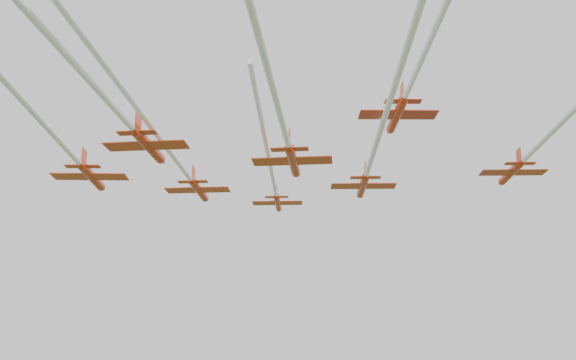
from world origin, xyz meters
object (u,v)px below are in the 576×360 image
at_px(jet_row3_left, 58,140).
at_px(jet_row4_right, 416,72).
at_px(jet_row3_right, 550,134).
at_px(jet_row4_left, 121,115).
at_px(jet_lead, 273,178).
at_px(jet_row2_left, 176,159).
at_px(jet_row3_mid, 283,124).
at_px(jet_row2_right, 375,148).

xyz_separation_m(jet_row3_left, jet_row4_right, (37.55, 2.94, 2.40)).
xyz_separation_m(jet_row3_right, jet_row4_left, (-37.90, -20.30, -0.00)).
xyz_separation_m(jet_lead, jet_row4_left, (-1.83, -32.80, -3.04)).
xyz_separation_m(jet_lead, jet_row3_right, (36.07, -12.50, -3.04)).
xyz_separation_m(jet_row3_left, jet_row3_right, (48.53, 16.51, -0.31)).
distance_m(jet_row2_left, jet_row4_right, 32.42).
xyz_separation_m(jet_row3_mid, jet_row4_right, (14.33, -3.21, 1.77)).
relative_size(jet_lead, jet_row3_left, 0.97).
xyz_separation_m(jet_row3_left, jet_row4_left, (10.63, -3.80, -0.31)).
bearing_deg(jet_lead, jet_row4_left, -112.68).
bearing_deg(jet_row4_left, jet_row3_mid, 22.58).
relative_size(jet_row3_mid, jet_row3_right, 1.05).
bearing_deg(jet_row2_right, jet_row4_right, -84.22).
relative_size(jet_row4_left, jet_row4_right, 0.98).
xyz_separation_m(jet_lead, jet_row2_right, (17.13, -9.86, -1.19)).
height_order(jet_row2_left, jet_row3_right, jet_row2_left).
relative_size(jet_lead, jet_row4_left, 1.20).
relative_size(jet_row2_left, jet_row3_right, 1.10).
bearing_deg(jet_row3_left, jet_row2_right, 10.09).
xyz_separation_m(jet_row2_left, jet_row4_right, (30.91, -9.70, 1.35)).
xyz_separation_m(jet_row2_left, jet_row4_left, (3.98, -16.43, -1.36)).
relative_size(jet_row2_right, jet_row3_mid, 1.12).
height_order(jet_lead, jet_row2_right, jet_lead).
height_order(jet_row2_right, jet_row3_left, jet_row2_right).
distance_m(jet_row3_right, jet_row4_right, 17.67).
distance_m(jet_lead, jet_row3_left, 31.69).
xyz_separation_m(jet_row3_right, jet_row4_right, (-10.98, -13.57, 2.71)).
bearing_deg(jet_row2_left, jet_row3_mid, -38.49).
height_order(jet_row2_left, jet_row2_right, jet_row2_right).
relative_size(jet_lead, jet_row3_right, 1.04).
xyz_separation_m(jet_row2_left, jet_row3_right, (41.88, 3.87, -1.36)).
xyz_separation_m(jet_row2_left, jet_row3_mid, (16.57, -6.49, -0.42)).
relative_size(jet_row2_left, jet_row4_right, 1.25).
relative_size(jet_lead, jet_row4_right, 1.18).
bearing_deg(jet_row4_right, jet_row3_left, 162.33).
height_order(jet_row3_left, jet_row3_right, jet_row3_left).
bearing_deg(jet_row3_mid, jet_row4_right, -28.75).
xyz_separation_m(jet_row2_right, jet_row4_right, (7.96, -16.21, 0.86)).
relative_size(jet_lead, jet_row2_right, 0.88).
height_order(jet_row2_left, jet_row3_mid, jet_row2_left).
height_order(jet_row2_right, jet_row3_mid, jet_row2_right).
bearing_deg(jet_row4_right, jet_lead, 111.76).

